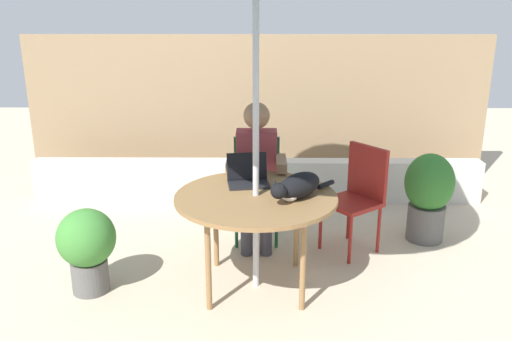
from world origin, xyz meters
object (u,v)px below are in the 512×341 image
Objects in this scene: potted_plant_near_fence at (87,245)px; person_seated at (257,167)px; chair_empty at (359,190)px; potted_plant_by_chair at (428,193)px; patio_table at (256,202)px; chair_occupied at (257,180)px; cat at (297,186)px; laptop at (248,175)px.

person_seated is at bearing 34.23° from potted_plant_near_fence.
chair_empty reaches higher than potted_plant_by_chair.
patio_table is 0.74m from person_seated.
person_seated is at bearing -90.00° from chair_occupied.
chair_occupied is 1.78× the size of cat.
person_seated is at bearing 173.57° from chair_empty.
person_seated is 0.48m from laptop.
potted_plant_by_chair is (0.64, 0.18, -0.09)m from chair_empty.
potted_plant_near_fence is (-2.05, -0.72, -0.16)m from chair_empty.
chair_empty reaches higher than patio_table.
chair_occupied is 1.41× the size of potted_plant_near_fence.
laptop is at bearing -97.69° from person_seated.
potted_plant_by_chair is (1.55, 0.56, -0.34)m from laptop.
laptop is (-0.06, -0.47, 0.09)m from person_seated.
laptop reaches higher than chair_empty.
chair_empty is 1.13× the size of potted_plant_by_chair.
person_seated is (-0.85, 0.10, 0.17)m from chair_empty.
chair_empty is 1.78× the size of cat.
potted_plant_near_fence is at bearing -145.77° from person_seated.
potted_plant_by_chair reaches higher than potted_plant_near_fence.
person_seated reaches higher than potted_plant_by_chair.
laptop is (-0.06, 0.27, 0.11)m from patio_table.
chair_empty is at bearing 37.25° from patio_table.
potted_plant_by_chair is at bearing -2.86° from chair_occupied.
chair_empty is at bearing 51.00° from cat.
patio_table is 3.46× the size of laptop.
laptop is 0.53× the size of potted_plant_near_fence.
potted_plant_near_fence is 2.83m from potted_plant_by_chair.
chair_occupied is at bearing 163.37° from chair_empty.
person_seated is at bearing -176.81° from potted_plant_by_chair.
potted_plant_by_chair is at bearing 19.70° from laptop.
person_seated reaches higher than chair_occupied.
potted_plant_by_chair is at bearing 3.19° from person_seated.
chair_occupied reaches higher than potted_plant_by_chair.
chair_empty is 2.68× the size of laptop.
patio_table is at bearing -90.00° from person_seated.
cat is at bearing -129.00° from chair_empty.
chair_occupied is 0.88m from chair_empty.
cat is (-0.56, -0.70, 0.28)m from chair_empty.
patio_table is 1.29× the size of chair_empty.
chair_occupied is 0.23m from person_seated.
cat is at bearing -70.23° from person_seated.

